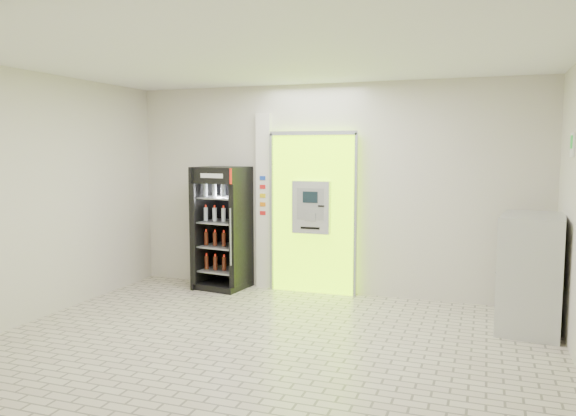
% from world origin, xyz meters
% --- Properties ---
extents(ground, '(6.00, 6.00, 0.00)m').
position_xyz_m(ground, '(0.00, 0.00, 0.00)').
color(ground, beige).
rests_on(ground, ground).
extents(room_shell, '(6.00, 6.00, 6.00)m').
position_xyz_m(room_shell, '(0.00, 0.00, 1.84)').
color(room_shell, beige).
rests_on(room_shell, ground).
extents(atm_assembly, '(1.30, 0.24, 2.33)m').
position_xyz_m(atm_assembly, '(-0.20, 2.41, 1.17)').
color(atm_assembly, '#A2FE00').
rests_on(atm_assembly, ground).
extents(pillar, '(0.22, 0.11, 2.60)m').
position_xyz_m(pillar, '(-0.98, 2.45, 1.30)').
color(pillar, silver).
rests_on(pillar, ground).
extents(beverage_cooler, '(0.75, 0.70, 1.82)m').
position_xyz_m(beverage_cooler, '(-1.55, 2.19, 0.87)').
color(beverage_cooler, black).
rests_on(beverage_cooler, ground).
extents(steel_cabinet, '(0.78, 1.07, 1.33)m').
position_xyz_m(steel_cabinet, '(2.66, 1.62, 0.67)').
color(steel_cabinet, '#B8BBC1').
rests_on(steel_cabinet, ground).
extents(exit_sign, '(0.02, 0.22, 0.26)m').
position_xyz_m(exit_sign, '(2.99, 1.40, 2.12)').
color(exit_sign, white).
rests_on(exit_sign, room_shell).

